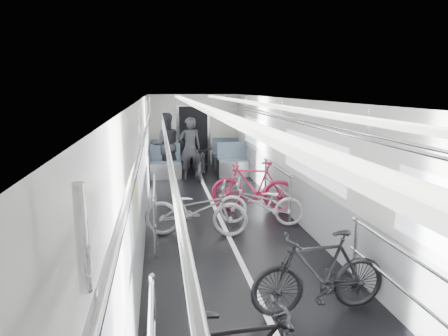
# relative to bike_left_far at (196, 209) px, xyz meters

# --- Properties ---
(car_shell) EXTENTS (3.02, 14.01, 2.41)m
(car_shell) POSITION_rel_bike_left_far_xyz_m (0.57, 1.57, 0.64)
(car_shell) COLOR black
(car_shell) RESTS_ON ground
(bike_left_far) EXTENTS (1.95, 1.04, 0.97)m
(bike_left_far) POSITION_rel_bike_left_far_xyz_m (0.00, 0.00, 0.00)
(bike_left_far) COLOR #A5A5AA
(bike_left_far) RESTS_ON floor
(bike_right_near) EXTENTS (1.68, 0.54, 1.00)m
(bike_right_near) POSITION_rel_bike_left_far_xyz_m (1.18, -2.73, 0.01)
(bike_right_near) COLOR black
(bike_right_near) RESTS_ON floor
(bike_right_mid) EXTENTS (1.74, 1.03, 0.86)m
(bike_right_mid) POSITION_rel_bike_left_far_xyz_m (1.29, 0.39, -0.05)
(bike_right_mid) COLOR silver
(bike_right_mid) RESTS_ON floor
(bike_right_far) EXTENTS (1.90, 1.09, 1.10)m
(bike_right_far) POSITION_rel_bike_left_far_xyz_m (1.35, 1.23, 0.06)
(bike_right_far) COLOR #A61436
(bike_right_far) RESTS_ON floor
(bike_aisle) EXTENTS (0.97, 1.94, 0.97)m
(bike_aisle) POSITION_rel_bike_left_far_xyz_m (0.62, 4.59, 0.00)
(bike_aisle) COLOR black
(bike_aisle) RESTS_ON floor
(person_standing) EXTENTS (0.73, 0.55, 1.80)m
(person_standing) POSITION_rel_bike_left_far_xyz_m (0.27, 4.59, 0.41)
(person_standing) COLOR black
(person_standing) RESTS_ON floor
(person_seated) EXTENTS (1.02, 0.84, 1.90)m
(person_seated) POSITION_rel_bike_left_far_xyz_m (-0.42, 5.12, 0.46)
(person_seated) COLOR #28272E
(person_seated) RESTS_ON floor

